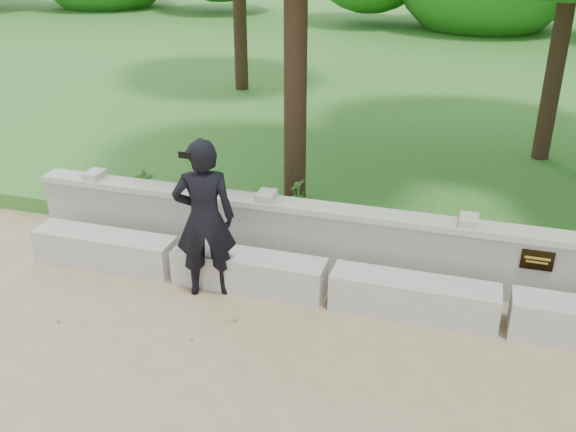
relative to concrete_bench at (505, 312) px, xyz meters
name	(u,v)px	position (x,y,z in m)	size (l,w,h in m)	color
lawn	(503,79)	(0.00, 12.10, -0.10)	(40.00, 22.00, 0.25)	#2A5D22
concrete_bench	(505,312)	(0.00, 0.00, 0.00)	(11.90, 0.45, 0.45)	#AAA8A1
parapet_wall	(508,263)	(0.00, 0.70, 0.24)	(12.50, 0.35, 0.90)	#A09E97
man_main	(205,219)	(-3.45, -0.22, 0.76)	(0.84, 0.78, 1.96)	black
shrub_a	(145,188)	(-5.14, 1.40, 0.29)	(0.28, 0.19, 0.54)	#346D25
shrub_d	(298,196)	(-2.89, 1.80, 0.28)	(0.29, 0.26, 0.52)	#346D25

